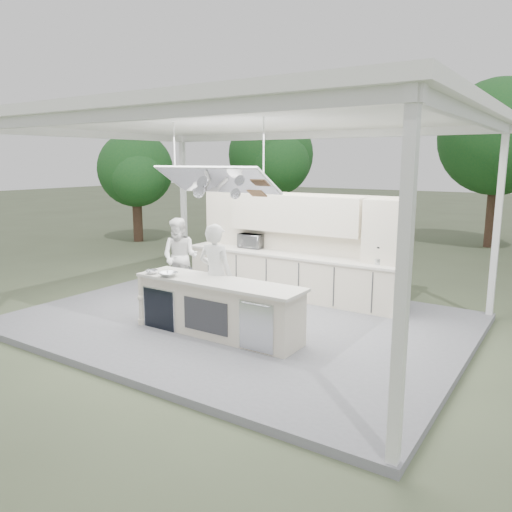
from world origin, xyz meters
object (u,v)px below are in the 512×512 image
Objects in this scene: demo_island at (217,307)px; head_chef at (216,275)px; sous_chef at (180,257)px; back_counter at (290,275)px.

head_chef is at bearing 130.24° from demo_island.
sous_chef reaches higher than demo_island.
demo_island is 0.61× the size of back_counter.
back_counter is 2.73× the size of head_chef.
head_chef is 2.27m from sous_chef.
demo_island is at bearing 128.21° from head_chef.
sous_chef is (-2.05, -1.25, 0.38)m from back_counter.
demo_island is 1.67× the size of head_chef.
head_chef is 1.08× the size of sous_chef.
demo_island is 1.81× the size of sous_chef.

